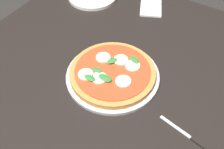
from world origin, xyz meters
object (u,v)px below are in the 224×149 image
(napkin, at_px, (151,8))
(knife, at_px, (192,138))
(dining_table, at_px, (108,100))
(serving_tray, at_px, (112,75))
(pizza, at_px, (112,72))

(napkin, relative_size, knife, 0.77)
(dining_table, xyz_separation_m, knife, (-0.05, -0.31, 0.10))
(serving_tray, distance_m, knife, 0.32)
(dining_table, relative_size, napkin, 9.33)
(dining_table, bearing_deg, serving_tray, 5.19)
(dining_table, distance_m, pizza, 0.12)
(serving_tray, xyz_separation_m, knife, (-0.08, -0.31, -0.00))
(serving_tray, height_order, knife, serving_tray)
(dining_table, height_order, napkin, napkin)
(pizza, height_order, napkin, pizza)
(dining_table, relative_size, serving_tray, 3.88)
(knife, bearing_deg, dining_table, 81.06)
(knife, bearing_deg, napkin, 36.38)
(pizza, height_order, knife, pizza)
(dining_table, distance_m, napkin, 0.48)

